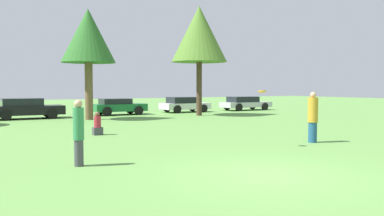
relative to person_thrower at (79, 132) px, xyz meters
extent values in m
plane|color=#5B8E42|center=(3.62, -3.34, -0.91)|extent=(120.00, 120.00, 0.00)
cylinder|color=#3F3F47|center=(0.00, 0.00, -0.56)|extent=(0.24, 0.24, 0.70)
cylinder|color=#337F4C|center=(0.00, 0.00, 0.22)|extent=(0.28, 0.28, 0.86)
sphere|color=tan|center=(0.00, 0.00, 0.74)|extent=(0.22, 0.22, 0.22)
cylinder|color=navy|center=(8.80, 0.10, -0.53)|extent=(0.32, 0.32, 0.76)
cylinder|color=#BF8C26|center=(8.80, 0.10, 0.32)|extent=(0.38, 0.38, 0.93)
sphere|color=tan|center=(8.80, 0.10, 0.89)|extent=(0.22, 0.22, 0.22)
cylinder|color=orange|center=(6.32, 0.10, 1.03)|extent=(0.29, 0.28, 0.11)
cube|color=#3F3F47|center=(2.53, 6.53, -0.74)|extent=(0.40, 0.33, 0.33)
cylinder|color=#A52633|center=(2.53, 6.53, -0.33)|extent=(0.30, 0.30, 0.49)
sphere|color=brown|center=(2.53, 6.53, 0.00)|extent=(0.20, 0.20, 0.20)
cylinder|color=brown|center=(4.54, 14.81, 0.90)|extent=(0.49, 0.49, 3.62)
cone|color=#286023|center=(4.54, 14.81, 4.42)|extent=(3.41, 3.41, 3.41)
cylinder|color=#473323|center=(12.52, 14.43, 1.03)|extent=(0.40, 0.40, 3.89)
cone|color=#4C7528|center=(12.52, 14.43, 4.99)|extent=(4.03, 4.03, 4.03)
cube|color=black|center=(1.27, 17.52, -0.35)|extent=(4.47, 1.94, 0.58)
cube|color=black|center=(0.94, 17.53, 0.19)|extent=(2.47, 1.69, 0.49)
cylinder|color=black|center=(2.66, 18.45, -0.59)|extent=(0.64, 0.17, 0.64)
cylinder|color=black|center=(2.64, 16.56, -0.59)|extent=(0.64, 0.17, 0.64)
cylinder|color=black|center=(-0.10, 18.48, -0.59)|extent=(0.64, 0.17, 0.64)
cylinder|color=black|center=(-0.12, 16.60, -0.59)|extent=(0.64, 0.17, 0.64)
cube|color=#196633|center=(7.72, 18.01, -0.36)|extent=(3.91, 1.79, 0.54)
cube|color=black|center=(7.43, 18.01, 0.11)|extent=(2.16, 1.56, 0.40)
cylinder|color=black|center=(8.94, 18.87, -0.58)|extent=(0.67, 0.22, 0.66)
cylinder|color=black|center=(8.92, 17.12, -0.58)|extent=(0.67, 0.22, 0.66)
cylinder|color=black|center=(6.53, 18.90, -0.58)|extent=(0.67, 0.22, 0.66)
cylinder|color=black|center=(6.51, 17.15, -0.58)|extent=(0.67, 0.22, 0.66)
cube|color=silver|center=(13.51, 18.26, -0.40)|extent=(3.96, 1.91, 0.49)
cube|color=black|center=(13.22, 18.26, 0.09)|extent=(2.18, 1.66, 0.50)
cylinder|color=black|center=(14.74, 19.18, -0.59)|extent=(0.64, 0.21, 0.63)
cylinder|color=black|center=(14.72, 17.32, -0.59)|extent=(0.64, 0.21, 0.63)
cylinder|color=black|center=(12.31, 19.21, -0.59)|extent=(0.64, 0.21, 0.63)
cylinder|color=black|center=(12.28, 17.35, -0.59)|extent=(0.64, 0.21, 0.63)
cube|color=#B2B2B7|center=(19.56, 17.94, -0.40)|extent=(4.61, 1.82, 0.45)
cube|color=black|center=(19.22, 17.95, 0.07)|extent=(2.54, 1.59, 0.49)
cylinder|color=black|center=(21.00, 18.81, -0.58)|extent=(0.67, 0.19, 0.67)
cylinder|color=black|center=(20.97, 17.04, -0.58)|extent=(0.67, 0.19, 0.67)
cylinder|color=black|center=(18.15, 18.84, -0.58)|extent=(0.67, 0.19, 0.67)
cylinder|color=black|center=(18.13, 17.08, -0.58)|extent=(0.67, 0.19, 0.67)
camera|label=1|loc=(-2.77, -10.67, 1.20)|focal=37.81mm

